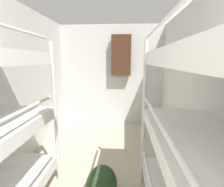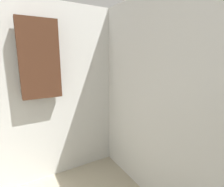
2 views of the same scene
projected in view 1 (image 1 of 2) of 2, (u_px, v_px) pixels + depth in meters
name	position (u px, v px, depth m)	size (l,w,h in m)	color
wall_right	(216.00, 95.00, 1.78)	(0.06, 4.80, 2.31)	silver
wall_back	(112.00, 75.00, 4.18)	(2.52, 0.06, 2.31)	silver
duffel_bag	(102.00, 184.00, 1.91)	(0.34, 0.50, 0.34)	#23381E
hanging_coat	(121.00, 55.00, 3.94)	(0.44, 0.12, 0.90)	#472819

